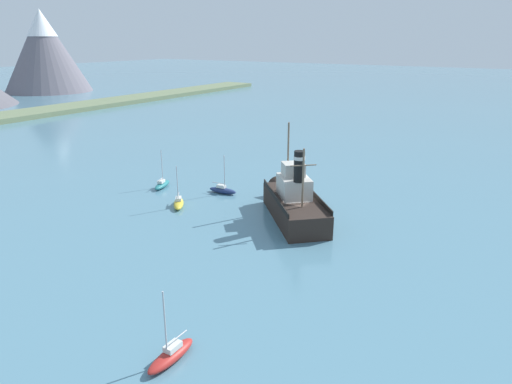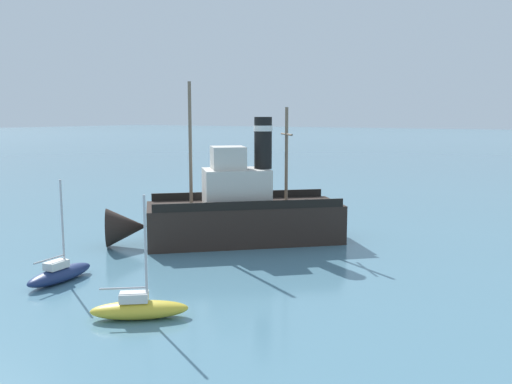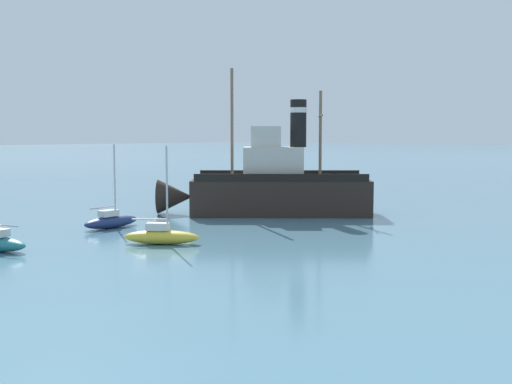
# 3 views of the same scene
# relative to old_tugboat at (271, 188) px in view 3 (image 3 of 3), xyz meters

# --- Properties ---
(ground_plane) EXTENTS (600.00, 600.00, 0.00)m
(ground_plane) POSITION_rel_old_tugboat_xyz_m (-1.25, -1.05, -1.83)
(ground_plane) COLOR teal
(old_tugboat) EXTENTS (12.86, 12.26, 9.90)m
(old_tugboat) POSITION_rel_old_tugboat_xyz_m (0.00, 0.00, 0.00)
(old_tugboat) COLOR #2D231E
(old_tugboat) RESTS_ON ground
(sailboat_navy) EXTENTS (1.44, 3.88, 4.90)m
(sailboat_navy) POSITION_rel_old_tugboat_xyz_m (2.46, 11.27, -1.40)
(sailboat_navy) COLOR navy
(sailboat_navy) RESTS_ON ground
(sailboat_yellow) EXTENTS (3.66, 3.23, 4.90)m
(sailboat_yellow) POSITION_rel_old_tugboat_xyz_m (-4.11, 12.76, -1.40)
(sailboat_yellow) COLOR gold
(sailboat_yellow) RESTS_ON ground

